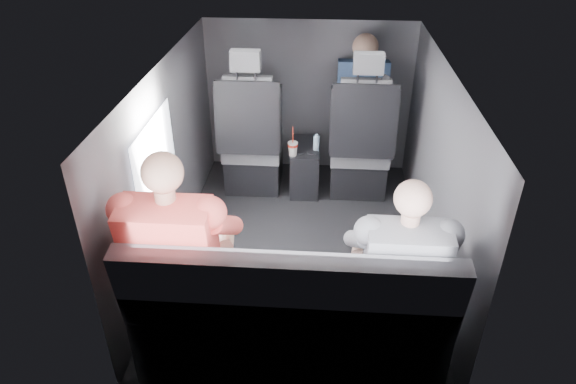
# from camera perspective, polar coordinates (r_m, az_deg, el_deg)

# --- Properties ---
(floor) EXTENTS (2.60, 2.60, 0.00)m
(floor) POSITION_cam_1_polar(r_m,az_deg,el_deg) (3.81, 1.32, -6.16)
(floor) COLOR black
(floor) RESTS_ON ground
(ceiling) EXTENTS (2.60, 2.60, 0.00)m
(ceiling) POSITION_cam_1_polar(r_m,az_deg,el_deg) (3.18, 1.61, 13.57)
(ceiling) COLOR #B2B2AD
(ceiling) RESTS_ON panel_back
(panel_left) EXTENTS (0.02, 2.60, 1.35)m
(panel_left) POSITION_cam_1_polar(r_m,az_deg,el_deg) (3.59, -13.06, 3.23)
(panel_left) COLOR #56565B
(panel_left) RESTS_ON floor
(panel_right) EXTENTS (0.02, 2.60, 1.35)m
(panel_right) POSITION_cam_1_polar(r_m,az_deg,el_deg) (3.53, 16.23, 2.19)
(panel_right) COLOR #56565B
(panel_right) RESTS_ON floor
(panel_front) EXTENTS (1.80, 0.02, 1.35)m
(panel_front) POSITION_cam_1_polar(r_m,az_deg,el_deg) (4.63, 2.28, 10.45)
(panel_front) COLOR #56565B
(panel_front) RESTS_ON floor
(panel_back) EXTENTS (1.80, 0.02, 1.35)m
(panel_back) POSITION_cam_1_polar(r_m,az_deg,el_deg) (2.38, -0.18, -12.18)
(panel_back) COLOR #56565B
(panel_back) RESTS_ON floor
(side_window) EXTENTS (0.02, 0.75, 0.42)m
(side_window) POSITION_cam_1_polar(r_m,az_deg,el_deg) (3.23, -14.59, 4.24)
(side_window) COLOR white
(side_window) RESTS_ON panel_left
(seatbelt) EXTENTS (0.35, 0.11, 0.59)m
(seatbelt) POSITION_cam_1_polar(r_m,az_deg,el_deg) (4.01, 8.48, 8.68)
(seatbelt) COLOR black
(seatbelt) RESTS_ON front_seat_right
(front_seat_left) EXTENTS (0.52, 0.58, 1.26)m
(front_seat_left) POSITION_cam_1_polar(r_m,az_deg,el_deg) (4.35, -3.98, 5.07)
(front_seat_left) COLOR black
(front_seat_left) RESTS_ON floor
(front_seat_right) EXTENTS (0.52, 0.58, 1.26)m
(front_seat_right) POSITION_cam_1_polar(r_m,az_deg,el_deg) (4.33, 7.96, 4.65)
(front_seat_right) COLOR black
(front_seat_right) RESTS_ON floor
(center_console) EXTENTS (0.24, 0.48, 0.41)m
(center_console) POSITION_cam_1_polar(r_m,az_deg,el_deg) (4.44, 1.95, 2.80)
(center_console) COLOR black
(center_console) RESTS_ON floor
(rear_bench) EXTENTS (1.60, 0.57, 0.92)m
(rear_bench) POSITION_cam_1_polar(r_m,az_deg,el_deg) (2.81, 0.21, -14.29)
(rear_bench) COLOR #57565B
(rear_bench) RESTS_ON floor
(soda_cup) EXTENTS (0.08, 0.08, 0.25)m
(soda_cup) POSITION_cam_1_polar(r_m,az_deg,el_deg) (4.17, 0.53, 4.89)
(soda_cup) COLOR white
(soda_cup) RESTS_ON center_console
(water_bottle) EXTENTS (0.05, 0.05, 0.15)m
(water_bottle) POSITION_cam_1_polar(r_m,az_deg,el_deg) (4.25, 3.16, 5.44)
(water_bottle) COLOR #ACCAE9
(water_bottle) RESTS_ON center_console
(laptop_white) EXTENTS (0.33, 0.32, 0.22)m
(laptop_white) POSITION_cam_1_polar(r_m,az_deg,el_deg) (2.87, -10.83, -5.38)
(laptop_white) COLOR white
(laptop_white) RESTS_ON passenger_rear_left
(laptop_black) EXTENTS (0.35, 0.34, 0.23)m
(laptop_black) POSITION_cam_1_polar(r_m,az_deg,el_deg) (2.81, 10.95, -6.28)
(laptop_black) COLOR black
(laptop_black) RESTS_ON passenger_rear_right
(passenger_rear_left) EXTENTS (0.55, 0.66, 1.30)m
(passenger_rear_left) POSITION_cam_1_polar(r_m,az_deg,el_deg) (2.73, -11.79, -6.83)
(passenger_rear_left) COLOR #35353B
(passenger_rear_left) RESTS_ON rear_bench
(passenger_rear_right) EXTENTS (0.49, 0.61, 1.20)m
(passenger_rear_right) POSITION_cam_1_polar(r_m,az_deg,el_deg) (2.70, 12.13, -8.49)
(passenger_rear_right) COLOR navy
(passenger_rear_right) RESTS_ON rear_bench
(passenger_front_right) EXTENTS (0.42, 0.42, 0.87)m
(passenger_front_right) POSITION_cam_1_polar(r_m,az_deg,el_deg) (4.42, 8.17, 10.28)
(passenger_front_right) COLOR navy
(passenger_front_right) RESTS_ON front_seat_right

